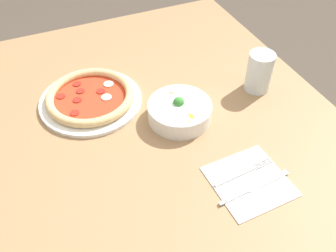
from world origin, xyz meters
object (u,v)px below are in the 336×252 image
Objects in this scene: bowl at (180,110)px; fork at (243,173)px; pizza at (90,98)px; glass at (259,72)px; knife at (252,189)px.

bowl is 0.26m from fork.
bowl reaches higher than fork.
bowl is at bearing 51.48° from pizza.
bowl is at bearing 98.81° from fork.
bowl is at bearing -83.69° from glass.
bowl reaches higher than knife.
bowl is 1.47× the size of glass.
fork is (0.25, 0.06, -0.03)m from bowl.
bowl reaches higher than pizza.
fork is 0.36m from glass.
fork and knife have the same top height.
pizza is at bearing -128.52° from bowl.
fork is 1.39× the size of glass.
pizza is 1.67× the size of bowl.
fork is 0.85× the size of knife.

